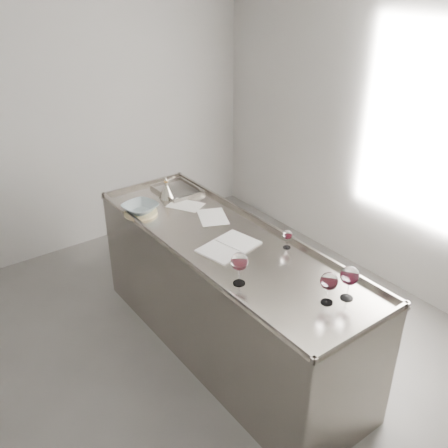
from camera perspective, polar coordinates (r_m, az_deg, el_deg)
room_shell at (r=2.76m, az=-4.27°, el=0.76°), size 4.54×5.04×2.84m
counter at (r=3.70m, az=0.25°, el=-8.25°), size 0.77×2.42×0.97m
wine_glass_left at (r=2.93m, az=1.77°, el=-4.41°), size 0.11×0.11×0.21m
wine_glass_middle at (r=2.84m, az=11.92°, el=-6.50°), size 0.10×0.10×0.20m
wine_glass_right at (r=2.89m, az=14.16°, el=-5.83°), size 0.11×0.11×0.21m
wine_glass_small at (r=3.35m, az=7.27°, el=-1.29°), size 0.07×0.07×0.13m
notebook at (r=3.37m, az=0.55°, el=-2.60°), size 0.44×0.34×0.02m
loose_paper_top at (r=3.96m, az=-4.41°, el=2.18°), size 0.29×0.32×0.00m
loose_paper_under at (r=3.76m, az=-1.30°, el=0.81°), size 0.30×0.34×0.00m
trivet at (r=3.86m, az=-9.50°, el=1.28°), size 0.30×0.30×0.02m
ceramic_bowl at (r=3.84m, az=-9.55°, el=1.83°), size 0.31×0.31×0.06m
wine_funnel at (r=4.09m, az=-6.58°, el=3.75°), size 0.13×0.13×0.19m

